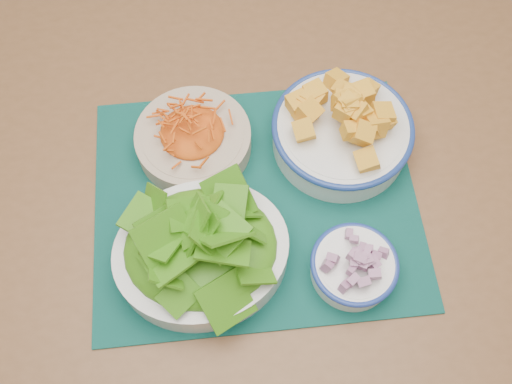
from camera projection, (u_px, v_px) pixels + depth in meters
table at (263, 193)px, 1.03m from camera, size 1.35×0.92×0.75m
placemat at (256, 201)px, 0.92m from camera, size 0.53×0.44×0.00m
carrot_bowl at (193, 137)px, 0.94m from camera, size 0.23×0.23×0.07m
squash_bowl at (343, 127)px, 0.92m from camera, size 0.29×0.29×0.11m
lettuce_bowl at (201, 247)px, 0.83m from camera, size 0.30×0.26×0.12m
onion_bowl at (354, 265)px, 0.84m from camera, size 0.15×0.15×0.07m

